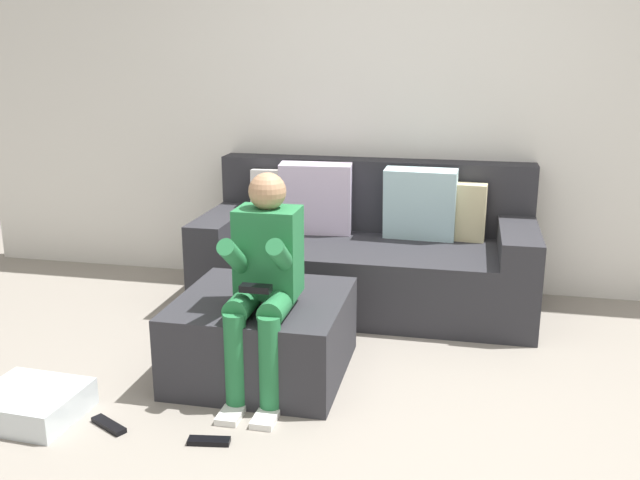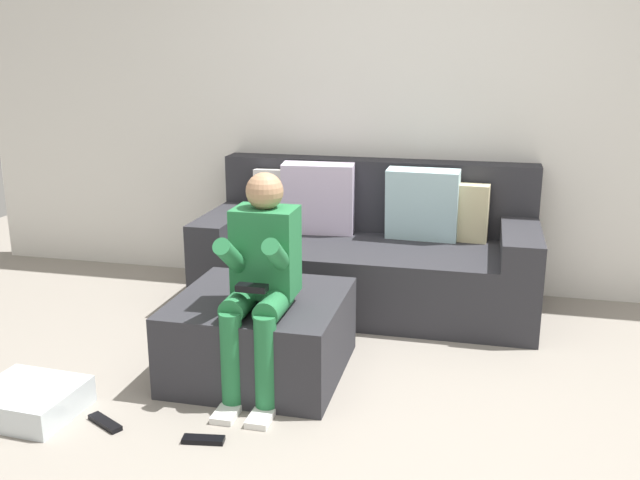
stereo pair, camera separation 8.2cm
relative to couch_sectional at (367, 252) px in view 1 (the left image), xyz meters
The scene contains 8 objects.
ground_plane 1.69m from the couch_sectional, 83.71° to the right, with size 8.10×8.10×0.00m, color gray.
wall_back 1.13m from the couch_sectional, 67.14° to the left, with size 6.23×0.10×2.73m, color silver.
couch_sectional is the anchor object (origin of this frame).
ottoman 1.19m from the couch_sectional, 107.46° to the right, with size 0.82×0.81×0.40m, color #2D2D33.
person_seated 1.37m from the couch_sectional, 102.26° to the right, with size 0.29×0.56×1.05m.
storage_bin 2.18m from the couch_sectional, 124.82° to the right, with size 0.43×0.38×0.13m, color silver.
remote_near_ottoman 1.89m from the couch_sectional, 101.94° to the right, with size 0.18×0.05×0.02m, color black.
remote_by_storage_bin 2.01m from the couch_sectional, 115.59° to the right, with size 0.20×0.05×0.02m, color black.
Camera 1 is at (0.43, -2.60, 1.59)m, focal length 39.21 mm.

